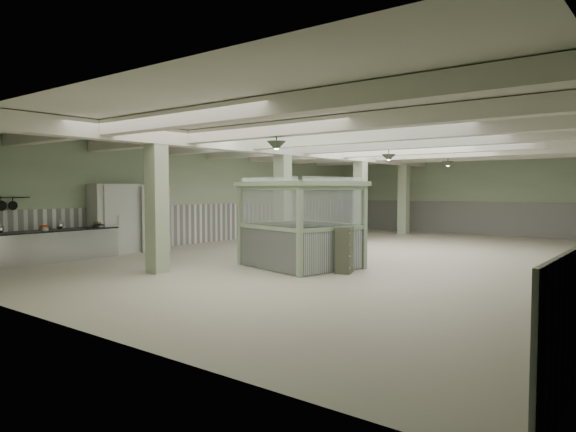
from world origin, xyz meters
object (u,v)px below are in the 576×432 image
Objects in this scene: prep_counter at (38,247)px; walkin_cooler at (127,218)px; filing_cabinet at (344,250)px; guard_booth at (301,207)px.

prep_counter is 3.08m from walkin_cooler.
filing_cabinet is (7.78, 0.86, -0.58)m from walkin_cooler.
prep_counter is 7.50m from guard_booth.
prep_counter is at bearing -173.69° from filing_cabinet.
prep_counter is 1.40× the size of guard_booth.
guard_booth is 2.93× the size of filing_cabinet.
filing_cabinet is at bearing 6.30° from walkin_cooler.
prep_counter is 1.88× the size of walkin_cooler.
walkin_cooler is 0.75× the size of guard_booth.
guard_booth is at bearing 153.79° from filing_cabinet.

